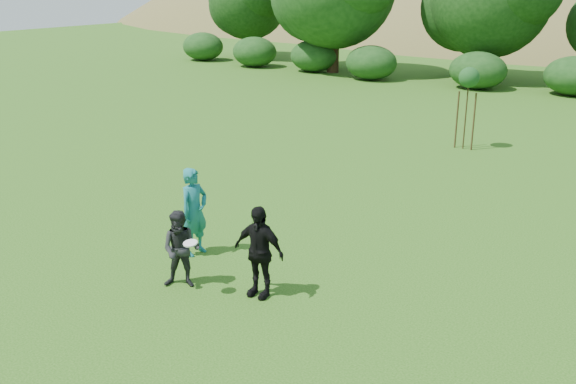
# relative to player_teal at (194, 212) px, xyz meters

# --- Properties ---
(ground) EXTENTS (120.00, 120.00, 0.00)m
(ground) POSITION_rel_player_teal_xyz_m (1.13, -1.09, -0.97)
(ground) COLOR #19470C
(ground) RESTS_ON ground
(player_teal) EXTENTS (0.51, 0.74, 1.94)m
(player_teal) POSITION_rel_player_teal_xyz_m (0.00, 0.00, 0.00)
(player_teal) COLOR #186B70
(player_teal) RESTS_ON ground
(player_grey) EXTENTS (0.95, 0.89, 1.55)m
(player_grey) POSITION_rel_player_teal_xyz_m (0.85, -1.32, -0.19)
(player_grey) COLOR #242426
(player_grey) RESTS_ON ground
(player_black) EXTENTS (1.08, 0.51, 1.80)m
(player_black) POSITION_rel_player_teal_xyz_m (2.30, -0.77, -0.07)
(player_black) COLOR black
(player_black) RESTS_ON ground
(frisbee) EXTENTS (0.27, 0.27, 0.07)m
(frisbee) POSITION_rel_player_teal_xyz_m (1.29, -1.52, 0.12)
(frisbee) COLOR white
(frisbee) RESTS_ON ground
(sapling) EXTENTS (0.70, 0.70, 2.85)m
(sapling) POSITION_rel_player_teal_xyz_m (1.65, 12.07, 1.45)
(sapling) COLOR #352714
(sapling) RESTS_ON ground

